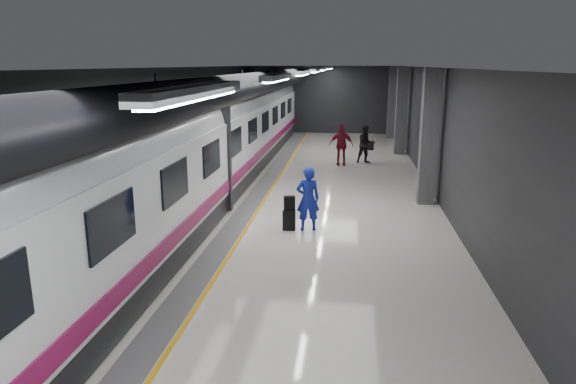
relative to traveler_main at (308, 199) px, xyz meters
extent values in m
plane|color=silver|center=(-0.81, 1.43, -0.92)|extent=(40.00, 40.00, 0.00)
cube|color=black|center=(-0.81, 1.43, 3.58)|extent=(10.00, 40.00, 0.02)
cube|color=#28282B|center=(-0.81, 21.43, 1.33)|extent=(10.00, 0.02, 4.50)
cube|color=#28282B|center=(-5.81, 1.43, 1.33)|extent=(0.02, 40.00, 4.50)
cube|color=#28282B|center=(4.19, 1.43, 1.33)|extent=(0.02, 40.00, 4.50)
cube|color=slate|center=(-2.16, 1.43, -0.91)|extent=(0.65, 39.80, 0.01)
cube|color=yellow|center=(-1.76, 1.43, -0.91)|extent=(0.10, 39.80, 0.01)
cylinder|color=black|center=(-2.11, 1.43, 3.03)|extent=(0.80, 38.00, 0.80)
cube|color=silver|center=(-0.21, -9.57, 3.48)|extent=(0.22, 2.60, 0.10)
cube|color=silver|center=(-0.21, -4.57, 3.48)|extent=(0.22, 2.60, 0.10)
cube|color=silver|center=(-0.21, 0.43, 3.48)|extent=(0.22, 2.60, 0.10)
cube|color=silver|center=(-0.21, 5.43, 3.48)|extent=(0.22, 2.60, 0.10)
cube|color=silver|center=(-0.21, 10.43, 3.48)|extent=(0.22, 2.60, 0.10)
cube|color=silver|center=(-0.21, 15.43, 3.48)|extent=(0.22, 2.60, 0.10)
cube|color=silver|center=(-0.21, 19.43, 3.48)|extent=(0.22, 2.60, 0.10)
cube|color=#515154|center=(3.74, 3.43, 1.33)|extent=(0.55, 0.55, 4.50)
cube|color=#515154|center=(3.74, 13.43, 1.33)|extent=(0.55, 0.55, 4.50)
cube|color=#515154|center=(3.74, 19.43, 1.33)|extent=(0.55, 0.55, 4.50)
cube|color=black|center=(-4.06, 1.43, -0.57)|extent=(2.80, 38.00, 0.60)
cube|color=white|center=(-4.06, 1.43, 0.83)|extent=(2.90, 38.00, 2.20)
cylinder|color=white|center=(-4.06, 1.43, 1.78)|extent=(2.80, 38.00, 2.80)
cube|color=maroon|center=(-2.59, 1.43, 0.03)|extent=(0.04, 38.00, 0.35)
cube|color=black|center=(-4.06, 1.43, 1.08)|extent=(3.05, 0.25, 3.80)
cube|color=black|center=(-2.59, -6.57, 1.23)|extent=(0.05, 1.60, 0.85)
cube|color=black|center=(-2.59, -3.57, 1.23)|extent=(0.05, 1.60, 0.85)
cube|color=black|center=(-2.59, -0.57, 1.23)|extent=(0.05, 1.60, 0.85)
cube|color=black|center=(-2.59, 2.43, 1.23)|extent=(0.05, 1.60, 0.85)
cube|color=black|center=(-2.59, 5.43, 1.23)|extent=(0.05, 1.60, 0.85)
cube|color=black|center=(-2.59, 8.43, 1.23)|extent=(0.05, 1.60, 0.85)
cube|color=black|center=(-2.59, 11.43, 1.23)|extent=(0.05, 1.60, 0.85)
cube|color=black|center=(-2.59, 14.43, 1.23)|extent=(0.05, 1.60, 0.85)
cube|color=black|center=(-2.59, 17.43, 1.23)|extent=(0.05, 1.60, 0.85)
imported|color=#192BC1|center=(0.00, 0.00, 0.00)|extent=(0.76, 0.59, 1.84)
cube|color=black|center=(-0.53, -0.06, -0.63)|extent=(0.36, 0.23, 0.58)
cube|color=black|center=(-0.53, -0.02, -0.13)|extent=(0.34, 0.24, 0.42)
imported|color=black|center=(1.89, 10.54, -0.01)|extent=(1.05, 0.93, 1.81)
imported|color=maroon|center=(0.73, 9.97, 0.03)|extent=(1.11, 0.47, 1.90)
cube|color=black|center=(2.28, 14.41, -0.69)|extent=(0.36, 0.30, 0.46)
camera|label=1|loc=(1.13, -13.98, 3.71)|focal=32.00mm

